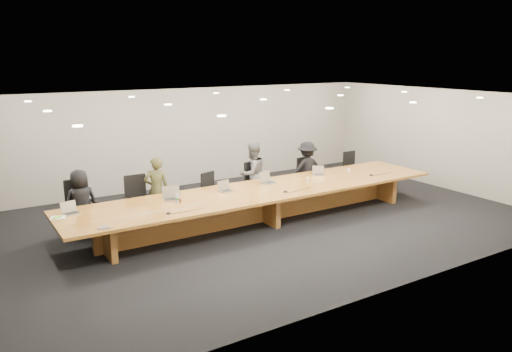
{
  "coord_description": "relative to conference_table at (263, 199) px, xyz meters",
  "views": [
    {
      "loc": [
        -5.9,
        -9.15,
        3.69
      ],
      "look_at": [
        0.0,
        0.3,
        1.0
      ],
      "focal_mm": 35.0,
      "sensor_mm": 36.0,
      "label": 1
    }
  ],
  "objects": [
    {
      "name": "person_c",
      "position": [
        0.49,
        1.25,
        0.28
      ],
      "size": [
        0.87,
        0.73,
        1.6
      ],
      "primitive_type": "imported",
      "rotation": [
        0.0,
        0.0,
        3.31
      ],
      "color": "#535456",
      "rests_on": "ground"
    },
    {
      "name": "person_b",
      "position": [
        -2.06,
        1.23,
        0.24
      ],
      "size": [
        0.62,
        0.47,
        1.52
      ],
      "primitive_type": "imported",
      "rotation": [
        0.0,
        0.0,
        2.92
      ],
      "color": "#3E3E22",
      "rests_on": "ground"
    },
    {
      "name": "mic_right",
      "position": [
        3.05,
        -0.31,
        0.24
      ],
      "size": [
        0.12,
        0.12,
        0.03
      ],
      "primitive_type": "cone",
      "rotation": [
        0.0,
        0.0,
        -0.01
      ],
      "color": "black",
      "rests_on": "conference_table"
    },
    {
      "name": "laptop_d",
      "position": [
        0.42,
        0.39,
        0.37
      ],
      "size": [
        0.43,
        0.37,
        0.29
      ],
      "primitive_type": null,
      "rotation": [
        0.0,
        0.0,
        0.32
      ],
      "color": "#B9A98D",
      "rests_on": "conference_table"
    },
    {
      "name": "laptop_a",
      "position": [
        -4.08,
        0.42,
        0.35
      ],
      "size": [
        0.35,
        0.29,
        0.24
      ],
      "primitive_type": null,
      "rotation": [
        0.0,
        0.0,
        0.25
      ],
      "color": "#BFB392",
      "rests_on": "conference_table"
    },
    {
      "name": "back_wall",
      "position": [
        0.0,
        4.0,
        0.88
      ],
      "size": [
        12.0,
        0.02,
        2.8
      ],
      "primitive_type": "cube",
      "color": "silver",
      "rests_on": "ground"
    },
    {
      "name": "av_box",
      "position": [
        -3.78,
        -0.72,
        0.24
      ],
      "size": [
        0.19,
        0.15,
        0.03
      ],
      "primitive_type": "cube",
      "rotation": [
        0.0,
        0.0,
        -0.06
      ],
      "color": "#B1B1B6",
      "rests_on": "conference_table"
    },
    {
      "name": "chair_far_right",
      "position": [
        3.97,
        1.32,
        -0.02
      ],
      "size": [
        0.52,
        0.52,
        1.01
      ],
      "primitive_type": null,
      "rotation": [
        0.0,
        0.0,
        -0.01
      ],
      "color": "black",
      "rests_on": "ground"
    },
    {
      "name": "paper_cup_far",
      "position": [
        2.82,
        0.26,
        0.27
      ],
      "size": [
        0.09,
        0.09,
        0.09
      ],
      "primitive_type": "cone",
      "rotation": [
        0.0,
        0.0,
        -0.38
      ],
      "color": "white",
      "rests_on": "conference_table"
    },
    {
      "name": "notepad",
      "position": [
        -4.35,
        0.3,
        0.24
      ],
      "size": [
        0.31,
        0.28,
        0.02
      ],
      "primitive_type": "cube",
      "rotation": [
        0.0,
        0.0,
        -0.36
      ],
      "color": "white",
      "rests_on": "conference_table"
    },
    {
      "name": "water_bottle",
      "position": [
        -2.1,
        -0.03,
        0.34
      ],
      "size": [
        0.09,
        0.09,
        0.21
      ],
      "primitive_type": "cylinder",
      "rotation": [
        0.0,
        0.0,
        -0.37
      ],
      "color": "silver",
      "rests_on": "conference_table"
    },
    {
      "name": "conference_table",
      "position": [
        0.0,
        0.0,
        0.0
      ],
      "size": [
        9.0,
        1.8,
        0.75
      ],
      "color": "brown",
      "rests_on": "ground"
    },
    {
      "name": "laptop_c",
      "position": [
        -0.78,
        0.28,
        0.35
      ],
      "size": [
        0.35,
        0.28,
        0.25
      ],
      "primitive_type": null,
      "rotation": [
        0.0,
        0.0,
        0.17
      ],
      "color": "tan",
      "rests_on": "conference_table"
    },
    {
      "name": "laptop_b",
      "position": [
        -2.08,
        0.29,
        0.37
      ],
      "size": [
        0.42,
        0.34,
        0.29
      ],
      "primitive_type": null,
      "rotation": [
        0.0,
        0.0,
        -0.22
      ],
      "color": "tan",
      "rests_on": "conference_table"
    },
    {
      "name": "person_a",
      "position": [
        -3.71,
        1.27,
        0.18
      ],
      "size": [
        0.74,
        0.54,
        1.41
      ],
      "primitive_type": "imported",
      "rotation": [
        0.0,
        0.0,
        3.28
      ],
      "color": "black",
      "rests_on": "ground"
    },
    {
      "name": "chair_mid_left",
      "position": [
        -0.65,
        1.17,
        -0.02
      ],
      "size": [
        0.64,
        0.64,
        0.99
      ],
      "primitive_type": null,
      "rotation": [
        0.0,
        0.0,
        0.32
      ],
      "color": "black",
      "rests_on": "ground"
    },
    {
      "name": "person_d",
      "position": [
        2.15,
        1.16,
        0.22
      ],
      "size": [
        1.02,
        0.68,
        1.48
      ],
      "primitive_type": "imported",
      "rotation": [
        0.0,
        0.0,
        3.0
      ],
      "color": "black",
      "rests_on": "ground"
    },
    {
      "name": "mic_left",
      "position": [
        -2.5,
        -0.55,
        0.24
      ],
      "size": [
        0.13,
        0.13,
        0.03
      ],
      "primitive_type": "cone",
      "rotation": [
        0.0,
        0.0,
        0.19
      ],
      "color": "black",
      "rests_on": "conference_table"
    },
    {
      "name": "paper_cup_near",
      "position": [
        1.34,
        0.08,
        0.27
      ],
      "size": [
        0.09,
        0.09,
        0.08
      ],
      "primitive_type": "cone",
      "rotation": [
        0.0,
        0.0,
        -0.43
      ],
      "color": "silver",
      "rests_on": "conference_table"
    },
    {
      "name": "laptop_e",
      "position": [
        1.96,
        0.42,
        0.35
      ],
      "size": [
        0.36,
        0.32,
        0.23
      ],
      "primitive_type": null,
      "rotation": [
        0.0,
        0.0,
        -0.43
      ],
      "color": "#BAAA8E",
      "rests_on": "conference_table"
    },
    {
      "name": "ground",
      "position": [
        0.0,
        0.0,
        -0.52
      ],
      "size": [
        12.0,
        12.0,
        0.0
      ],
      "primitive_type": "plane",
      "color": "black",
      "rests_on": "ground"
    },
    {
      "name": "chair_far_left",
      "position": [
        -3.7,
        1.26,
        0.08
      ],
      "size": [
        0.69,
        0.69,
        1.2
      ],
      "primitive_type": null,
      "rotation": [
        0.0,
        0.0,
        0.15
      ],
      "color": "black",
      "rests_on": "ground"
    },
    {
      "name": "amber_mug",
      "position": [
        -2.02,
        0.04,
        0.27
      ],
      "size": [
        0.08,
        0.08,
        0.09
      ],
      "primitive_type": "cylinder",
      "rotation": [
        0.0,
        0.0,
        0.13
      ],
      "color": "brown",
      "rests_on": "conference_table"
    },
    {
      "name": "mic_center",
      "position": [
        0.3,
        -0.45,
        0.25
      ],
      "size": [
        0.17,
        0.17,
        0.03
      ],
      "primitive_type": "cone",
      "rotation": [
        0.0,
        0.0,
        0.37
      ],
      "color": "black",
      "rests_on": "conference_table"
    },
    {
      "name": "chair_left",
      "position": [
        -2.5,
        1.18,
        0.05
      ],
      "size": [
        0.59,
        0.59,
        1.15
      ],
      "primitive_type": null,
      "rotation": [
        0.0,
        0.0,
        -0.01
      ],
      "color": "black",
      "rests_on": "ground"
    },
    {
      "name": "chair_right",
      "position": [
        2.3,
        1.31,
        -0.01
      ],
      "size": [
        0.63,
        0.63,
        1.02
      ],
      "primitive_type": null,
      "rotation": [
        0.0,
        0.0,
        0.25
      ],
      "color": "black",
      "rests_on": "ground"
    },
    {
      "name": "chair_mid_right",
      "position": [
        0.6,
        1.2,
        0.03
      ],
      "size": [
        0.67,
        0.67,
        1.11
      ],
      "primitive_type": null,
      "rotation": [
        0.0,
        0.0,
        0.21
      ],
      "color": "black",
      "rests_on": "ground"
    },
    {
      "name": "lime_gadget",
      "position": [
        -4.37,
        0.28,
        0.26
      ],
      "size": [
        0.15,
        0.1,
        0.02
      ],
      "primitive_type": "cube",
      "rotation": [
        0.0,
        0.0,
        0.18
      ],
      "color": "#6AD338",
      "rests_on": "notepad"
    }
  ]
}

